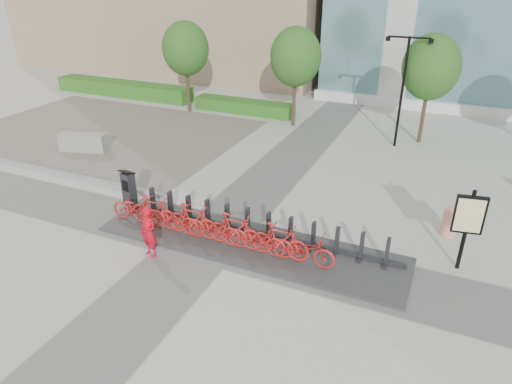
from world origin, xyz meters
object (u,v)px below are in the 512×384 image
at_px(worker_red, 149,232).
at_px(map_sign, 469,218).
at_px(bike_0, 136,209).
at_px(jersey_barrier, 83,143).
at_px(kiosk, 129,190).
at_px(construction_barrel, 450,223).

relative_size(worker_red, map_sign, 0.64).
bearing_deg(worker_red, map_sign, 34.61).
distance_m(bike_0, map_sign, 9.98).
bearing_deg(jersey_barrier, map_sign, -26.18).
relative_size(kiosk, jersey_barrier, 0.69).
height_order(construction_barrel, jersey_barrier, construction_barrel).
bearing_deg(kiosk, construction_barrel, 24.48).
height_order(construction_barrel, map_sign, map_sign).
relative_size(kiosk, construction_barrel, 1.61).
xyz_separation_m(bike_0, kiosk, (-0.76, 0.65, 0.23)).
height_order(worker_red, map_sign, map_sign).
bearing_deg(worker_red, kiosk, 153.28).
xyz_separation_m(jersey_barrier, map_sign, (16.23, -2.81, 1.20)).
height_order(worker_red, construction_barrel, worker_red).
distance_m(kiosk, jersey_barrier, 6.85).
relative_size(worker_red, jersey_barrier, 0.73).
distance_m(worker_red, construction_barrel, 9.26).
height_order(kiosk, map_sign, map_sign).
relative_size(bike_0, map_sign, 0.76).
bearing_deg(kiosk, jersey_barrier, 155.37).
distance_m(construction_barrel, map_sign, 2.14).
distance_m(bike_0, worker_red, 2.02).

